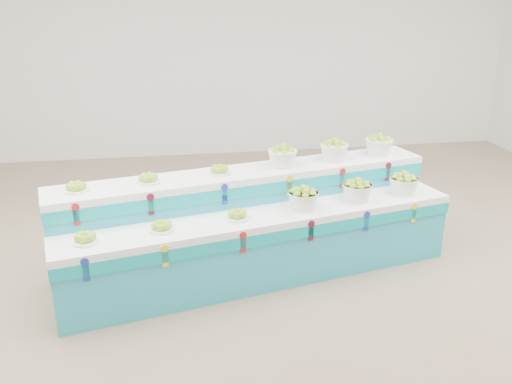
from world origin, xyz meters
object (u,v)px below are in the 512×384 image
at_px(display_stand, 256,225).
at_px(basket_lower_left, 303,198).
at_px(basket_upper_right, 379,145).
at_px(plate_upper_mid, 148,178).

relative_size(display_stand, basket_lower_left, 13.34).
height_order(display_stand, basket_upper_right, basket_upper_right).
bearing_deg(basket_upper_right, display_stand, -158.61).
height_order(basket_lower_left, basket_upper_right, basket_upper_right).
xyz_separation_m(display_stand, basket_lower_left, (0.45, -0.16, 0.32)).
bearing_deg(display_stand, plate_upper_mid, 166.20).
relative_size(basket_lower_left, plate_upper_mid, 1.35).
distance_m(display_stand, plate_upper_mid, 1.19).
relative_size(plate_upper_mid, basket_upper_right, 0.74).
distance_m(basket_lower_left, plate_upper_mid, 1.53).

